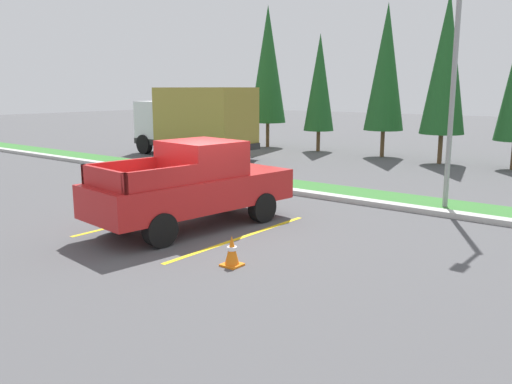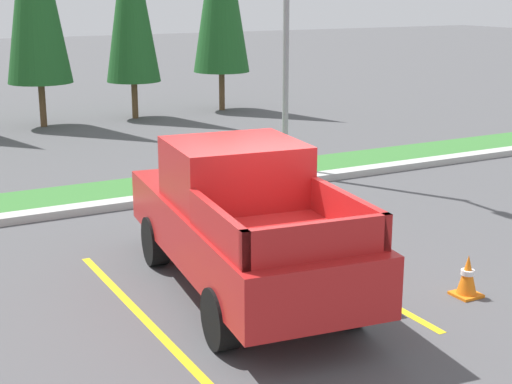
# 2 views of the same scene
# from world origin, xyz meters

# --- Properties ---
(ground_plane) EXTENTS (120.00, 120.00, 0.00)m
(ground_plane) POSITION_xyz_m (0.00, 0.00, 0.00)
(ground_plane) COLOR #4C4C4F
(parking_line_near) EXTENTS (0.12, 4.80, 0.01)m
(parking_line_near) POSITION_xyz_m (-1.97, 0.03, 0.00)
(parking_line_near) COLOR yellow
(parking_line_near) RESTS_ON ground
(parking_line_far) EXTENTS (0.12, 4.80, 0.01)m
(parking_line_far) POSITION_xyz_m (1.13, 0.03, 0.00)
(parking_line_far) COLOR yellow
(parking_line_far) RESTS_ON ground
(curb_strip) EXTENTS (56.00, 0.40, 0.15)m
(curb_strip) POSITION_xyz_m (0.00, 5.00, 0.07)
(curb_strip) COLOR #B2B2AD
(curb_strip) RESTS_ON ground
(grass_median) EXTENTS (56.00, 1.80, 0.06)m
(grass_median) POSITION_xyz_m (0.00, 6.10, 0.03)
(grass_median) COLOR #387533
(grass_median) RESTS_ON ground
(pickup_truck_main) EXTENTS (2.53, 5.42, 2.10)m
(pickup_truck_main) POSITION_xyz_m (-0.41, 0.08, 1.04)
(pickup_truck_main) COLOR black
(pickup_truck_main) RESTS_ON ground
(street_light) EXTENTS (0.24, 1.49, 6.48)m
(street_light) POSITION_xyz_m (3.75, 5.74, 3.78)
(street_light) COLOR gray
(street_light) RESTS_ON ground
(traffic_cone) EXTENTS (0.36, 0.36, 0.60)m
(traffic_cone) POSITION_xyz_m (2.24, -1.59, 0.29)
(traffic_cone) COLOR orange
(traffic_cone) RESTS_ON ground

